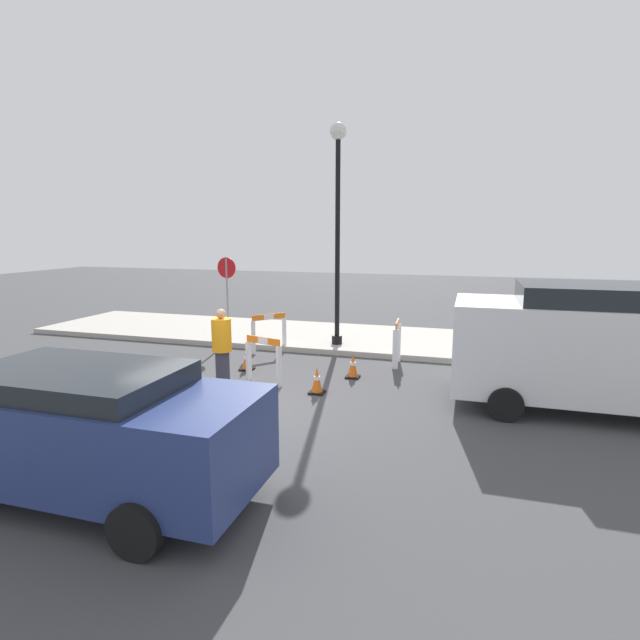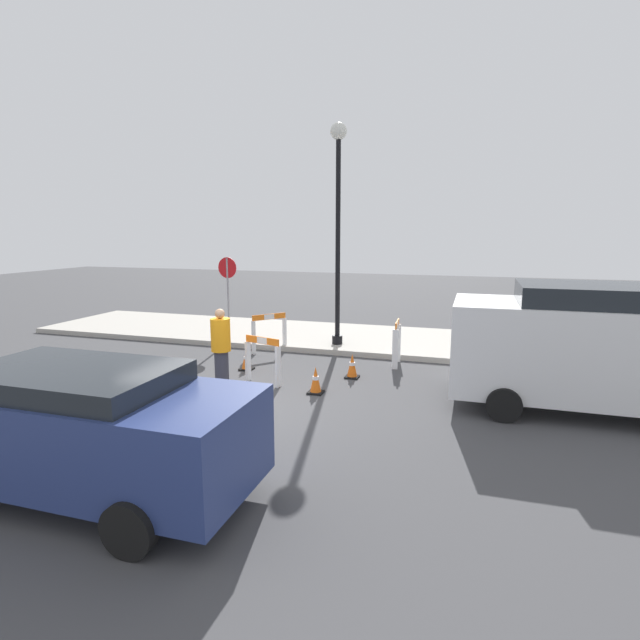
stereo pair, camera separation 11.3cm
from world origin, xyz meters
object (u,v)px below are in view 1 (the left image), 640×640
at_px(streetlamp_post, 338,207).
at_px(work_van, 596,343).
at_px(person_worker, 222,347).
at_px(stop_sign, 227,284).
at_px(parked_car_1, 79,424).

xyz_separation_m(streetlamp_post, work_van, (5.67, -3.34, -2.60)).
distance_m(person_worker, work_van, 7.06).
distance_m(streetlamp_post, stop_sign, 3.92).
xyz_separation_m(streetlamp_post, person_worker, (-1.33, -4.15, -2.97)).
relative_size(streetlamp_post, person_worker, 3.47).
height_order(streetlamp_post, parked_car_1, streetlamp_post).
bearing_deg(stop_sign, person_worker, 120.88).
height_order(streetlamp_post, stop_sign, streetlamp_post).
bearing_deg(person_worker, streetlamp_post, 7.21).
bearing_deg(work_van, streetlamp_post, 149.50).
height_order(stop_sign, person_worker, stop_sign).
bearing_deg(work_van, parked_car_1, -142.60).
distance_m(stop_sign, parked_car_1, 8.69).
xyz_separation_m(streetlamp_post, stop_sign, (-3.28, -0.10, -2.15)).
bearing_deg(stop_sign, streetlamp_post, -173.08).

